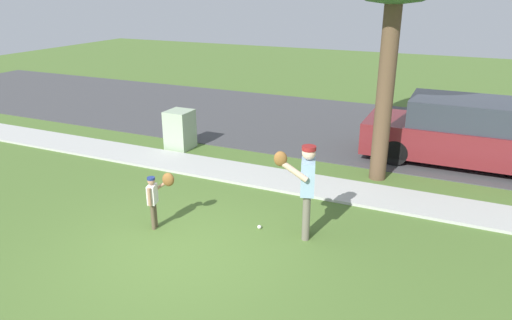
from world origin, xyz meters
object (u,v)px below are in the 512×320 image
(person_child, at_px, (157,193))
(utility_cabinet, at_px, (180,130))
(person_adult, at_px, (305,182))
(parked_suv_maroon, at_px, (462,133))
(baseball, at_px, (259,227))

(person_child, height_order, utility_cabinet, utility_cabinet)
(person_adult, distance_m, parked_suv_maroon, 5.73)
(person_adult, relative_size, baseball, 23.15)
(person_adult, relative_size, person_child, 1.63)
(utility_cabinet, relative_size, parked_suv_maroon, 0.23)
(parked_suv_maroon, bearing_deg, person_adult, -114.19)
(person_adult, bearing_deg, parked_suv_maroon, -131.58)
(person_adult, bearing_deg, baseball, -14.72)
(person_adult, relative_size, parked_suv_maroon, 0.36)
(utility_cabinet, bearing_deg, person_adult, -35.00)
(person_child, height_order, parked_suv_maroon, parked_suv_maroon)
(baseball, height_order, utility_cabinet, utility_cabinet)
(baseball, relative_size, utility_cabinet, 0.07)
(baseball, distance_m, utility_cabinet, 5.14)
(utility_cabinet, distance_m, parked_suv_maroon, 7.32)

